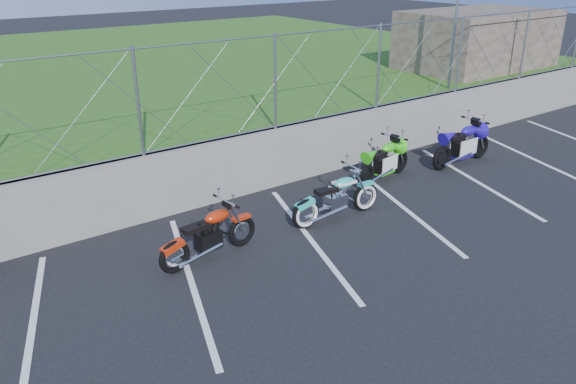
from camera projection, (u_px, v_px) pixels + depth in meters
ground at (347, 261)px, 9.44m from camera, size 90.00×90.00×0.00m
retaining_wall at (237, 166)px, 11.79m from camera, size 30.00×0.22×1.30m
grass_field at (85, 84)px, 19.22m from camera, size 30.00×20.00×1.30m
stone_building at (478, 39)px, 18.37m from camera, size 5.00×3.00×1.80m
chain_link_fence at (234, 89)px, 11.15m from camera, size 28.00×0.03×2.00m
sign_pole at (454, 33)px, 15.16m from camera, size 0.08×0.08×3.00m
parking_lines at (359, 221)px, 10.84m from camera, size 18.29×4.31×0.01m
cruiser_turquoise at (337, 199)px, 10.80m from camera, size 2.05×0.65×1.02m
naked_orange at (210, 236)px, 9.38m from camera, size 1.93×0.65×0.96m
sportbike_green at (384, 163)px, 12.68m from camera, size 1.86×0.66×0.97m
sportbike_blue at (463, 146)px, 13.66m from camera, size 2.06×0.73×1.07m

